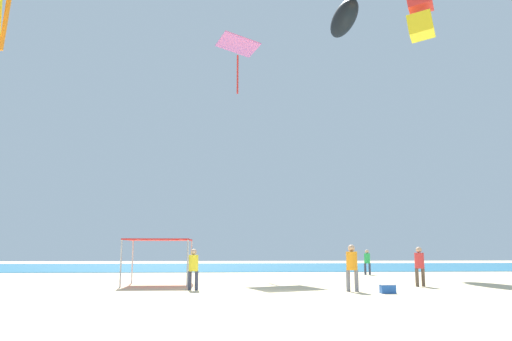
# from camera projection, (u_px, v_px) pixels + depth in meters

# --- Properties ---
(ground) EXTENTS (110.00, 110.00, 0.10)m
(ground) POSITION_uv_depth(u_px,v_px,m) (270.00, 297.00, 18.62)
(ground) COLOR beige
(ocean_strip) EXTENTS (110.00, 23.26, 0.03)m
(ocean_strip) POSITION_uv_depth(u_px,v_px,m) (240.00, 267.00, 48.43)
(ocean_strip) COLOR #1E6B93
(ocean_strip) RESTS_ON ground
(canopy_tent) EXTENTS (3.03, 3.01, 2.16)m
(canopy_tent) POSITION_uv_depth(u_px,v_px,m) (159.00, 241.00, 24.21)
(canopy_tent) COLOR #B2B2B7
(canopy_tent) RESTS_ON ground
(person_near_tent) EXTENTS (0.47, 0.42, 1.79)m
(person_near_tent) POSITION_uv_depth(u_px,v_px,m) (419.00, 263.00, 23.09)
(person_near_tent) COLOR brown
(person_near_tent) RESTS_ON ground
(person_leftmost) EXTENTS (0.47, 0.44, 1.86)m
(person_leftmost) POSITION_uv_depth(u_px,v_px,m) (352.00, 264.00, 20.36)
(person_leftmost) COLOR slate
(person_leftmost) RESTS_ON ground
(person_central) EXTENTS (0.44, 0.39, 1.65)m
(person_central) POSITION_uv_depth(u_px,v_px,m) (367.00, 260.00, 33.57)
(person_central) COLOR #33384C
(person_central) RESTS_ON ground
(person_rightmost) EXTENTS (0.44, 0.40, 1.69)m
(person_rightmost) POSITION_uv_depth(u_px,v_px,m) (193.00, 266.00, 21.08)
(person_rightmost) COLOR #33384C
(person_rightmost) RESTS_ON ground
(cooler_box) EXTENTS (0.57, 0.37, 0.35)m
(cooler_box) POSITION_uv_depth(u_px,v_px,m) (388.00, 289.00, 19.40)
(cooler_box) COLOR blue
(cooler_box) RESTS_ON ground
(kite_inflatable_black) EXTENTS (2.27, 6.66, 2.58)m
(kite_inflatable_black) POSITION_uv_depth(u_px,v_px,m) (344.00, 19.00, 44.79)
(kite_inflatable_black) COLOR black
(kite_box_red) EXTENTS (2.02, 1.96, 3.12)m
(kite_box_red) POSITION_uv_depth(u_px,v_px,m) (420.00, 13.00, 30.43)
(kite_box_red) COLOR red
(kite_diamond_pink) EXTENTS (3.56, 3.60, 4.30)m
(kite_diamond_pink) POSITION_uv_depth(u_px,v_px,m) (238.00, 47.00, 39.17)
(kite_diamond_pink) COLOR pink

